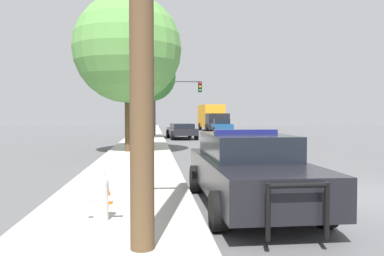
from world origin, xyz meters
name	(u,v)px	position (x,y,z in m)	size (l,w,h in m)	color
ground_plane	(344,195)	(0.00, 0.00, 0.00)	(110.00, 110.00, 0.00)	#565659
sidewalk_left	(123,197)	(-5.10, 0.00, 0.07)	(3.00, 110.00, 0.13)	#BCB7AD
police_car	(248,168)	(-2.52, -0.85, 0.77)	(2.05, 5.03, 1.56)	black
fire_hydrant	(101,196)	(-5.29, -2.06, 0.53)	(0.57, 0.25, 0.75)	white
traffic_light	(175,95)	(-2.64, 23.31, 3.51)	(4.07, 0.35, 4.73)	#424247
car_background_midblock	(182,130)	(-2.21, 20.94, 0.67)	(2.32, 4.67, 1.20)	black
car_background_oncoming	(221,126)	(2.45, 29.32, 0.78)	(2.15, 4.35, 1.47)	navy
box_truck	(212,117)	(2.48, 35.41, 1.64)	(2.79, 7.56, 3.07)	black
tree_sidewalk_mid	(151,77)	(-4.61, 20.18, 4.76)	(3.79, 3.79, 6.56)	brown
tree_sidewalk_near	(128,49)	(-5.63, 9.77, 4.99)	(5.11, 5.11, 7.42)	#4C3823
traffic_cone	(104,188)	(-5.39, -0.87, 0.43)	(0.34, 0.34, 0.61)	orange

